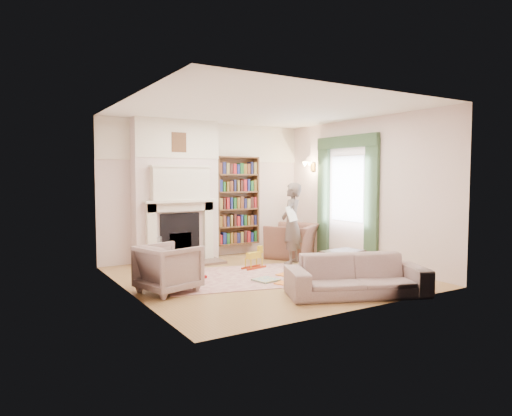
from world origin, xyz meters
TOP-DOWN VIEW (x-y plane):
  - floor at (0.00, 0.00)m, footprint 4.50×4.50m
  - ceiling at (0.00, 0.00)m, footprint 4.50×4.50m
  - wall_back at (0.00, 2.25)m, footprint 4.50×0.00m
  - wall_front at (0.00, -2.25)m, footprint 4.50×0.00m
  - wall_left at (-2.25, 0.00)m, footprint 0.00×4.50m
  - wall_right at (2.25, 0.00)m, footprint 0.00×4.50m
  - fireplace at (-0.75, 2.05)m, footprint 1.70×0.58m
  - bookcase at (0.65, 2.12)m, footprint 1.00×0.24m
  - window at (2.23, 0.40)m, footprint 0.02×0.90m
  - curtain_left at (2.20, -0.30)m, footprint 0.07×0.32m
  - curtain_right at (2.20, 1.10)m, footprint 0.07×0.32m
  - pelmet at (2.19, 0.40)m, footprint 0.09×1.70m
  - wall_sconce at (2.03, 1.50)m, footprint 0.20×0.24m
  - rug at (-0.44, 0.16)m, footprint 2.78×2.38m
  - armchair_reading at (1.52, 1.28)m, footprint 1.40×1.37m
  - armchair_left at (-1.74, -0.15)m, footprint 0.96×0.94m
  - sofa at (0.48, -1.73)m, footprint 2.11×1.48m
  - man_reading at (1.07, 0.68)m, footprint 0.68×0.64m
  - newspaper at (0.92, 0.48)m, footprint 0.41×0.33m
  - coffee_table at (1.11, -0.72)m, footprint 0.76×0.55m
  - paraffin_heater at (-1.24, 1.90)m, footprint 0.29×0.29m
  - rocking_horse at (0.18, 0.63)m, footprint 0.50×0.28m
  - board_game at (-0.17, -0.33)m, footprint 0.40×0.40m
  - game_box_lid at (-1.04, 0.40)m, footprint 0.28×0.19m
  - comic_annuals at (0.14, -0.37)m, footprint 0.66×0.76m

SIDE VIEW (x-z plane):
  - floor at x=0.00m, z-range 0.00..0.00m
  - rug at x=-0.44m, z-range 0.00..0.01m
  - comic_annuals at x=0.14m, z-range 0.01..0.03m
  - board_game at x=-0.17m, z-range 0.01..0.04m
  - game_box_lid at x=-1.04m, z-range 0.01..0.06m
  - rocking_horse at x=0.18m, z-range 0.00..0.41m
  - coffee_table at x=1.11m, z-range 0.00..0.45m
  - paraffin_heater at x=-1.24m, z-range 0.00..0.55m
  - sofa at x=0.48m, z-range 0.00..0.57m
  - armchair_reading at x=1.52m, z-range 0.00..0.69m
  - armchair_left at x=-1.74m, z-range 0.00..0.71m
  - man_reading at x=1.07m, z-range 0.00..1.57m
  - newspaper at x=0.92m, z-range 0.85..1.13m
  - bookcase at x=0.65m, z-range 0.25..2.10m
  - curtain_left at x=2.20m, z-range 0.00..2.40m
  - curtain_right at x=2.20m, z-range 0.00..2.40m
  - fireplace at x=-0.75m, z-range -0.01..2.79m
  - wall_back at x=0.00m, z-range -0.85..3.65m
  - wall_front at x=0.00m, z-range -0.85..3.65m
  - wall_left at x=-2.25m, z-range -0.85..3.65m
  - wall_right at x=2.25m, z-range -0.85..3.65m
  - window at x=2.23m, z-range 0.80..2.10m
  - wall_sconce at x=2.03m, z-range 1.78..2.02m
  - pelmet at x=2.19m, z-range 2.26..2.50m
  - ceiling at x=0.00m, z-range 2.80..2.80m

